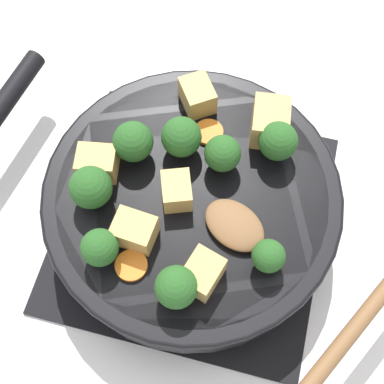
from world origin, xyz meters
The scene contains 20 objects.
ground_plane centered at (0.00, 0.00, 0.00)m, with size 2.40×2.40×0.00m, color white.
front_burner_grate centered at (0.00, 0.00, 0.01)m, with size 0.31×0.31×0.03m.
skillet_pan centered at (0.00, 0.00, 0.06)m, with size 0.44×0.32×0.06m.
wooden_spoon centered at (-0.13, 0.07, 0.09)m, with size 0.24×0.22×0.02m.
tofu_cube_center_large centered at (-0.03, 0.09, 0.10)m, with size 0.04×0.03×0.03m, color tan.
tofu_cube_near_handle centered at (0.01, 0.01, 0.10)m, with size 0.04×0.03×0.03m, color tan.
tofu_cube_east_chunk centered at (0.04, 0.06, 0.10)m, with size 0.04×0.03×0.03m, color tan.
tofu_cube_west_chunk centered at (0.10, 0.00, 0.10)m, with size 0.04×0.03×0.03m, color tan.
tofu_cube_back_piece centered at (0.02, -0.11, 0.10)m, with size 0.04×0.03×0.03m, color tan.
tofu_cube_front_piece centered at (-0.06, -0.09, 0.11)m, with size 0.05×0.04×0.04m, color tan.
broccoli_floret_near_spoon centered at (0.02, -0.05, 0.11)m, with size 0.04×0.04×0.05m.
broccoli_floret_center_top centered at (-0.02, -0.04, 0.11)m, with size 0.04×0.04×0.05m.
broccoli_floret_east_rim centered at (-0.09, 0.06, 0.11)m, with size 0.03×0.03×0.04m.
broccoli_floret_west_rim centered at (0.07, -0.03, 0.11)m, with size 0.04×0.04×0.05m.
broccoli_floret_north_edge centered at (0.10, 0.03, 0.11)m, with size 0.04×0.04×0.05m.
broccoli_floret_south_cluster centered at (0.07, 0.09, 0.11)m, with size 0.04×0.04×0.04m.
broccoli_floret_mid_floret centered at (-0.08, -0.07, 0.11)m, with size 0.04×0.04×0.05m.
broccoli_floret_small_inner centered at (-0.01, 0.11, 0.11)m, with size 0.04×0.04×0.05m.
carrot_slice_orange_thin centered at (0.04, 0.09, 0.09)m, with size 0.03×0.03×0.01m, color orange.
carrot_slice_near_center centered at (0.00, -0.07, 0.09)m, with size 0.03×0.03×0.01m, color orange.
Camera 1 is at (-0.06, 0.23, 0.60)m, focal length 50.00 mm.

